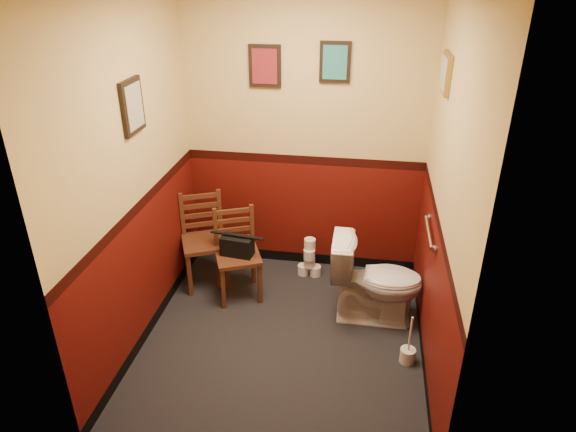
# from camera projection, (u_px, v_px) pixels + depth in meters

# --- Properties ---
(floor) EXTENTS (2.20, 2.40, 0.00)m
(floor) POSITION_uv_depth(u_px,v_px,m) (283.00, 339.00, 4.18)
(floor) COLOR black
(floor) RESTS_ON ground
(wall_back) EXTENTS (2.20, 0.00, 2.70)m
(wall_back) POSITION_uv_depth(u_px,v_px,m) (305.00, 135.00, 4.63)
(wall_back) COLOR #4B0D08
(wall_back) RESTS_ON ground
(wall_front) EXTENTS (2.20, 0.00, 2.70)m
(wall_front) POSITION_uv_depth(u_px,v_px,m) (241.00, 284.00, 2.52)
(wall_front) COLOR #4B0D08
(wall_front) RESTS_ON ground
(wall_left) EXTENTS (0.00, 2.40, 2.70)m
(wall_left) POSITION_uv_depth(u_px,v_px,m) (134.00, 178.00, 3.73)
(wall_left) COLOR #4B0D08
(wall_left) RESTS_ON ground
(wall_right) EXTENTS (0.00, 2.40, 2.70)m
(wall_right) POSITION_uv_depth(u_px,v_px,m) (445.00, 198.00, 3.42)
(wall_right) COLOR #4B0D08
(wall_right) RESTS_ON ground
(grab_bar) EXTENTS (0.05, 0.56, 0.06)m
(grab_bar) POSITION_uv_depth(u_px,v_px,m) (429.00, 232.00, 3.83)
(grab_bar) COLOR silver
(grab_bar) RESTS_ON wall_right
(framed_print_back_a) EXTENTS (0.28, 0.04, 0.36)m
(framed_print_back_a) POSITION_uv_depth(u_px,v_px,m) (265.00, 66.00, 4.39)
(framed_print_back_a) COLOR black
(framed_print_back_a) RESTS_ON wall_back
(framed_print_back_b) EXTENTS (0.26, 0.04, 0.34)m
(framed_print_back_b) POSITION_uv_depth(u_px,v_px,m) (335.00, 62.00, 4.29)
(framed_print_back_b) COLOR black
(framed_print_back_b) RESTS_ON wall_back
(framed_print_left) EXTENTS (0.04, 0.30, 0.38)m
(framed_print_left) POSITION_uv_depth(u_px,v_px,m) (133.00, 106.00, 3.59)
(framed_print_left) COLOR black
(framed_print_left) RESTS_ON wall_left
(framed_print_right) EXTENTS (0.04, 0.34, 0.28)m
(framed_print_right) POSITION_uv_depth(u_px,v_px,m) (446.00, 73.00, 3.64)
(framed_print_right) COLOR olive
(framed_print_right) RESTS_ON wall_right
(toilet) EXTENTS (0.77, 0.43, 0.75)m
(toilet) POSITION_uv_depth(u_px,v_px,m) (376.00, 281.00, 4.27)
(toilet) COLOR white
(toilet) RESTS_ON floor
(toilet_brush) EXTENTS (0.12, 0.12, 0.42)m
(toilet_brush) POSITION_uv_depth(u_px,v_px,m) (408.00, 354.00, 3.92)
(toilet_brush) COLOR silver
(toilet_brush) RESTS_ON floor
(chair_left) EXTENTS (0.53, 0.53, 0.87)m
(chair_left) POSITION_uv_depth(u_px,v_px,m) (204.00, 240.00, 4.76)
(chair_left) COLOR #532B18
(chair_left) RESTS_ON floor
(chair_right) EXTENTS (0.50, 0.50, 0.82)m
(chair_right) POSITION_uv_depth(u_px,v_px,m) (237.00, 254.00, 4.59)
(chair_right) COLOR #532B18
(chair_right) RESTS_ON floor
(handbag) EXTENTS (0.29, 0.17, 0.20)m
(handbag) POSITION_uv_depth(u_px,v_px,m) (237.00, 246.00, 4.51)
(handbag) COLOR black
(handbag) RESTS_ON chair_right
(tp_stack) EXTENTS (0.23, 0.14, 0.40)m
(tp_stack) POSITION_uv_depth(u_px,v_px,m) (309.00, 260.00, 4.95)
(tp_stack) COLOR silver
(tp_stack) RESTS_ON floor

